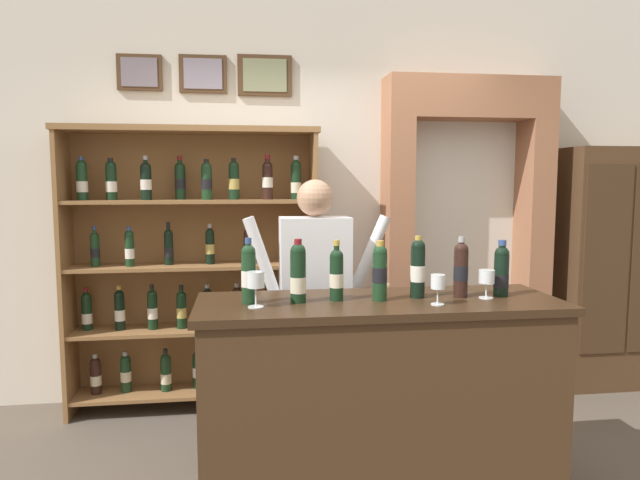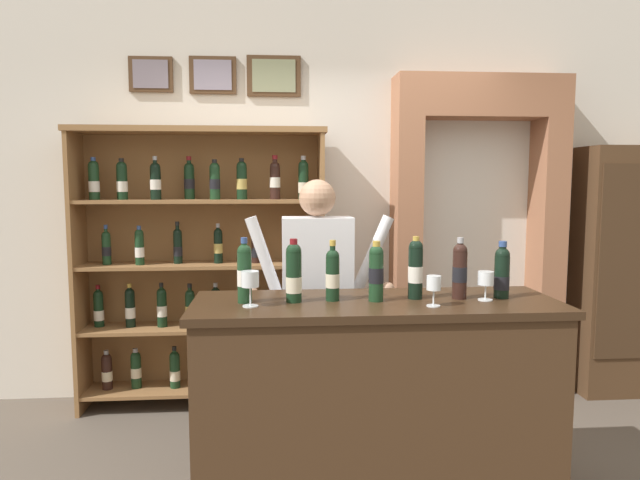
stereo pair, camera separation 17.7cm
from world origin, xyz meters
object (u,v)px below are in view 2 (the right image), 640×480
object	(u,v)px
side_cabinet	(631,271)
tasting_bottle_bianco	(244,272)
tasting_bottle_grappa	(294,273)
tasting_bottle_chianti	(333,274)
wine_shelf	(203,262)
wine_glass_center	(250,281)
tasting_bottle_rosso	(416,268)
tasting_bottle_riserva	(376,271)
tasting_counter	(375,402)
shopkeeper	(317,284)
tasting_bottle_brunello	(460,270)
tasting_bottle_prosecco	(502,272)
wine_glass_left	(434,285)
wine_glass_right	(486,280)

from	to	relation	value
side_cabinet	tasting_bottle_bianco	xyz separation A→B (m)	(-2.89, -1.37, 0.25)
tasting_bottle_grappa	tasting_bottle_chianti	distance (m)	0.19
wine_shelf	wine_glass_center	size ratio (longest dim) A/B	11.85
tasting_bottle_bianco	tasting_bottle_rosso	distance (m)	0.86
tasting_bottle_chianti	tasting_bottle_riserva	xyz separation A→B (m)	(0.21, -0.03, 0.01)
tasting_bottle_rosso	wine_shelf	bearing A→B (deg)	132.72
tasting_bottle_rosso	tasting_bottle_riserva	bearing A→B (deg)	-168.05
tasting_counter	shopkeeper	distance (m)	0.82
tasting_bottle_brunello	tasting_bottle_grappa	bearing A→B (deg)	-178.64
tasting_bottle_bianco	tasting_bottle_brunello	bearing A→B (deg)	0.55
tasting_counter	wine_glass_center	xyz separation A→B (m)	(-0.62, -0.08, 0.65)
side_cabinet	wine_glass_center	bearing A→B (deg)	-152.88
tasting_bottle_bianco	tasting_bottle_rosso	world-z (taller)	tasting_bottle_bianco
wine_shelf	tasting_bottle_riserva	world-z (taller)	wine_shelf
tasting_bottle_prosecco	tasting_bottle_brunello	bearing A→B (deg)	-179.87
tasting_counter	tasting_bottle_riserva	world-z (taller)	tasting_bottle_riserva
tasting_counter	tasting_bottle_riserva	distance (m)	0.67
tasting_counter	wine_glass_left	distance (m)	0.69
shopkeeper	tasting_bottle_prosecco	bearing A→B (deg)	-33.23
wine_glass_left	shopkeeper	bearing A→B (deg)	123.48
wine_shelf	tasting_counter	world-z (taller)	wine_shelf
side_cabinet	wine_glass_center	distance (m)	3.22
tasting_counter	shopkeeper	xyz separation A→B (m)	(-0.25, 0.60, 0.50)
shopkeeper	wine_glass_left	size ratio (longest dim) A/B	11.21
tasting_bottle_chianti	tasting_bottle_rosso	size ratio (longest dim) A/B	0.96
shopkeeper	tasting_bottle_brunello	size ratio (longest dim) A/B	5.32
tasting_bottle_chianti	wine_glass_right	bearing A→B (deg)	-4.04
side_cabinet	tasting_bottle_riserva	bearing A→B (deg)	-148.24
shopkeeper	wine_glass_right	world-z (taller)	shopkeeper
tasting_bottle_rosso	wine_glass_center	bearing A→B (deg)	-171.76
wine_shelf	wine_glass_left	world-z (taller)	wine_shelf
tasting_bottle_bianco	tasting_bottle_prosecco	distance (m)	1.30
tasting_bottle_riserva	wine_glass_right	xyz separation A→B (m)	(0.55, -0.03, -0.05)
tasting_bottle_bianco	tasting_bottle_brunello	xyz separation A→B (m)	(1.08, 0.01, -0.00)
side_cabinet	tasting_bottle_prosecco	world-z (taller)	side_cabinet
wine_glass_right	wine_glass_left	distance (m)	0.32
tasting_bottle_riserva	wine_glass_right	world-z (taller)	tasting_bottle_riserva
shopkeeper	tasting_bottle_rosso	distance (m)	0.75
tasting_bottle_chianti	wine_glass_center	world-z (taller)	tasting_bottle_chianti
wine_shelf	tasting_counter	xyz separation A→B (m)	(1.03, -1.37, -0.53)
tasting_bottle_grappa	tasting_bottle_riserva	world-z (taller)	tasting_bottle_grappa
shopkeeper	wine_glass_right	size ratio (longest dim) A/B	11.34
wine_glass_center	shopkeeper	bearing A→B (deg)	61.76
tasting_bottle_prosecco	wine_glass_left	bearing A→B (deg)	-157.53
tasting_bottle_riserva	wine_shelf	bearing A→B (deg)	126.60
shopkeeper	tasting_bottle_rosso	world-z (taller)	shopkeeper
side_cabinet	tasting_counter	distance (m)	2.67
tasting_bottle_prosecco	wine_glass_center	xyz separation A→B (m)	(-1.27, -0.10, -0.01)
side_cabinet	tasting_bottle_prosecco	xyz separation A→B (m)	(-1.60, -1.36, 0.23)
side_cabinet	wine_glass_right	size ratio (longest dim) A/B	13.04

